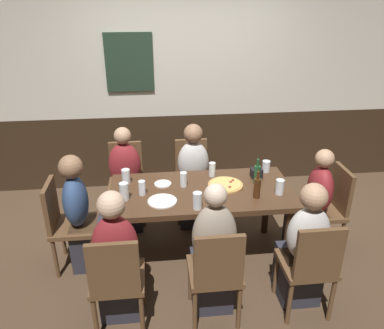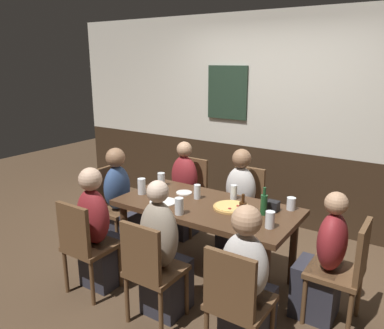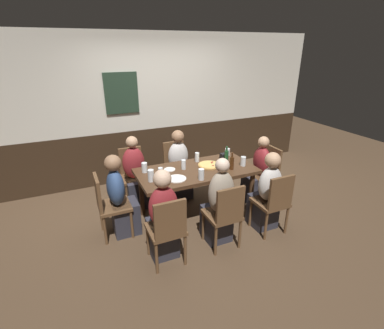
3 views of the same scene
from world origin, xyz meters
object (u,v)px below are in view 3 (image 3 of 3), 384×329
Objects in this scene: chair_mid_far at (176,165)px; beer_bottle_green at (226,156)px; highball_clear at (144,168)px; dining_table at (196,175)px; chair_head_west at (108,203)px; person_head_west at (121,201)px; pint_glass_stout at (243,162)px; person_left_near at (163,221)px; beer_bottle_brown at (232,163)px; pint_glass_amber at (161,173)px; chair_left_far at (133,172)px; person_right_near at (266,196)px; person_left_far at (135,178)px; chair_mid_near at (225,213)px; person_mid_near at (219,207)px; chair_left_near at (168,228)px; pint_glass_pale at (201,175)px; person_mid_far at (179,169)px; beer_glass_tall at (197,158)px; chair_head_east at (266,171)px; tumbler_water at (184,165)px; plate_white_large at (177,179)px; condiment_caddy at (224,156)px; chair_right_near at (274,201)px; tumbler_short at (227,152)px; beer_glass_half at (151,176)px; plate_white_small at (170,169)px; pizza at (209,165)px.

beer_bottle_green is (0.53, -0.75, 0.34)m from chair_mid_far.
dining_table is at bearing -17.18° from highball_clear.
chair_head_west is at bearing -177.56° from beer_bottle_green.
highball_clear is at bearing 20.98° from chair_head_west.
person_head_west is 1.81m from pint_glass_stout.
person_left_near is 1.01× the size of person_head_west.
chair_head_west is 3.48× the size of beer_bottle_brown.
person_head_west is at bearing 177.02° from pint_glass_amber.
person_left_near is (-0.00, -1.49, -0.01)m from chair_left_far.
person_right_near reaches higher than chair_left_far.
person_left_near is 1.33m from person_left_far.
chair_mid_near is at bearing -12.41° from person_left_near.
person_mid_near is 0.91m from pint_glass_stout.
pint_glass_pale is (0.66, 0.50, 0.31)m from chair_left_near.
person_mid_far is (0.74, -0.16, -0.02)m from chair_left_far.
chair_head_west is (-1.25, 0.83, 0.00)m from chair_mid_near.
beer_glass_tall is (0.14, 0.27, 0.15)m from dining_table.
person_head_west is (-2.34, 0.00, -0.01)m from chair_head_east.
person_left_near is 8.21× the size of tumbler_water.
chair_left_near is 0.79m from plate_white_large.
person_left_near reaches higher than chair_left_near.
person_left_far is at bearing 119.05° from person_mid_near.
beer_bottle_green is 0.14m from condiment_caddy.
chair_right_near is 7.77× the size of tumbler_short.
tumbler_water is (-0.16, -0.57, 0.32)m from person_mid_far.
tumbler_water is (-0.90, 0.92, 0.30)m from chair_right_near.
person_left_near is at bearing -127.44° from tumbler_water.
beer_bottle_brown is at bearing -35.49° from person_left_far.
condiment_caddy is at bearing 99.60° from chair_right_near.
chair_head_west is 0.65m from beer_glass_half.
chair_head_west is at bearing -152.11° from person_mid_far.
chair_mid_near is 6.27× the size of beer_glass_tall.
beer_bottle_green is at bearing 75.07° from beer_bottle_brown.
beer_bottle_green is at bearing 2.68° from person_head_west.
tumbler_short is at bearing 9.27° from plate_white_small.
person_right_near is 8.02× the size of beer_glass_tall.
chair_mid_far is 1.23m from pint_glass_stout.
person_left_near is at bearing 90.00° from chair_left_near.
chair_head_east is at bearing 33.39° from chair_mid_near.
person_mid_far is 0.93m from pint_glass_amber.
person_left_near is at bearing -137.98° from dining_table.
pint_glass_amber is at bearing 174.37° from pint_glass_stout.
chair_left_far is 1.61m from beer_bottle_brown.
chair_head_east is at bearing -6.01° from beer_bottle_green.
chair_right_near is at bearing -87.75° from tumbler_short.
chair_mid_near is at bearing -104.66° from pizza.
chair_left_near and chair_head_west have the same top height.
beer_bottle_brown is at bearing 54.04° from chair_mid_near.
beer_bottle_green reaches higher than beer_glass_half.
chair_head_west is 6.36× the size of pint_glass_stout.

